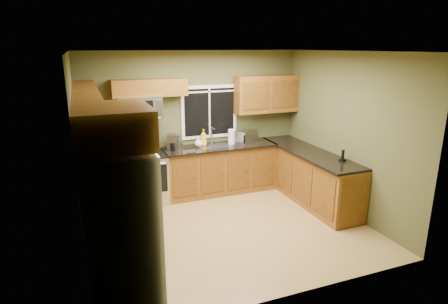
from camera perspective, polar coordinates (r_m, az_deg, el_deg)
floor at (r=6.04m, az=0.77°, el=-11.46°), size 4.20×4.20×0.00m
ceiling at (r=5.37m, az=0.88°, el=15.08°), size 4.20×4.20×0.00m
back_wall at (r=7.21m, az=-4.54°, el=4.42°), size 4.20×0.00×4.20m
front_wall at (r=4.02m, az=10.48°, el=-5.12°), size 4.20×0.00×4.20m
left_wall at (r=5.18m, az=-21.28°, el=-1.19°), size 0.00×3.60×3.60m
right_wall at (r=6.61m, az=17.98°, el=2.64°), size 0.00×3.60×3.60m
window at (r=7.25m, az=-2.25°, el=6.15°), size 1.12×0.03×1.02m
base_cabinets_left at (r=5.93m, az=-17.55°, el=-7.98°), size 0.60×2.65×0.90m
countertop_left at (r=5.76m, az=-17.68°, el=-3.67°), size 0.65×2.65×0.04m
base_cabinets_back at (r=7.30m, az=-0.58°, el=-2.71°), size 2.17×0.60×0.90m
countertop_back at (r=7.14m, az=-0.52°, el=0.81°), size 2.17×0.65×0.04m
base_cabinets_peninsula at (r=7.10m, az=12.75°, el=-3.66°), size 0.60×2.52×0.90m
countertop_peninsula at (r=6.95m, az=12.78°, el=-0.01°), size 0.65×2.50×0.04m
upper_cabinets_left at (r=5.53m, az=-20.15°, el=5.39°), size 0.33×2.65×0.72m
upper_cabinets_back_left at (r=6.75m, az=-11.28°, el=9.58°), size 1.30×0.33×0.30m
upper_cabinets_back_right at (r=7.52m, az=6.51°, el=8.78°), size 1.30×0.33×0.72m
upper_cabinet_over_fridge at (r=3.76m, az=-16.64°, el=3.83°), size 0.72×0.90×0.38m
refrigerator at (r=4.14m, az=-15.38°, el=-11.65°), size 0.74×0.90×1.80m
range at (r=6.91m, az=-11.96°, el=-3.97°), size 0.76×0.69×0.94m
microwave at (r=6.74m, az=-12.77°, el=6.55°), size 0.76×0.41×0.42m
sink at (r=7.11m, az=-1.44°, el=1.01°), size 0.60×0.42×0.36m
toaster_oven at (r=7.37m, az=3.43°, el=2.37°), size 0.46×0.43×0.24m
coffee_maker at (r=6.89m, az=-7.96°, el=1.42°), size 0.22×0.27×0.28m
kettle at (r=7.04m, az=-6.90°, el=1.62°), size 0.17×0.17×0.25m
paper_towel_roll at (r=7.22m, az=1.12°, el=2.33°), size 0.14×0.14×0.32m
soap_bottle_a at (r=7.13m, az=-3.14°, el=2.23°), size 0.13×0.13×0.31m
soap_bottle_b at (r=7.34m, az=1.18°, el=2.09°), size 0.10×0.10×0.18m
soap_bottle_c at (r=7.06m, az=-3.94°, el=1.57°), size 0.18×0.18×0.19m
cordless_phone at (r=6.47m, az=17.63°, el=-0.84°), size 0.11×0.11×0.19m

